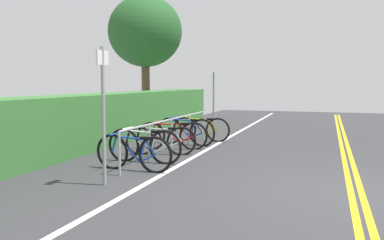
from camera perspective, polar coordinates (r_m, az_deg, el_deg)
The scene contains 15 objects.
ground_plane at distance 6.90m, azimuth 22.01°, elevation -9.88°, with size 36.11×13.35×0.05m, color #353538.
centre_line_yellow_inner at distance 6.90m, azimuth 22.69°, elevation -9.67°, with size 32.50×0.10×0.00m, color gold.
centre_line_yellow_outer at distance 6.89m, azimuth 21.34°, elevation -9.65°, with size 32.50×0.10×0.00m, color gold.
bike_lane_stripe_white at distance 7.47m, azimuth -5.15°, elevation -8.13°, with size 32.50×0.12×0.00m, color white.
bike_rack at distance 10.07m, azimuth -2.90°, elevation -1.06°, with size 5.35×0.05×0.85m.
bicycle_0 at distance 8.13m, azimuth -8.19°, elevation -4.55°, with size 0.46×1.70×0.75m.
bicycle_1 at distance 8.91m, azimuth -6.69°, elevation -3.59°, with size 0.46×1.75×0.77m.
bicycle_2 at distance 9.80m, azimuth -4.37°, elevation -2.88°, with size 0.60×1.65×0.73m.
bicycle_3 at distance 10.56m, azimuth -2.76°, elevation -2.19°, with size 0.64×1.78×0.76m.
bicycle_4 at distance 11.34m, azimuth -0.88°, elevation -1.59°, with size 0.46×1.78×0.79m.
bicycle_5 at distance 12.06m, azimuth 1.28°, elevation -1.28°, with size 0.46×1.75×0.75m.
sign_post_near at distance 6.93m, azimuth -12.30°, elevation 2.33°, with size 0.36×0.06×2.32m.
sign_post_far at distance 13.35m, azimuth 3.04°, elevation 3.23°, with size 0.36×0.10×2.06m.
hedge_backdrop at distance 12.44m, azimuth -10.68°, elevation 0.47°, with size 14.30×1.21×1.41m, color #387533.
tree_mid at distance 17.68m, azimuth -6.56°, elevation 12.10°, with size 3.10×3.10×5.35m.
Camera 1 is at (-6.65, 0.46, 1.74)m, focal length 38.18 mm.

